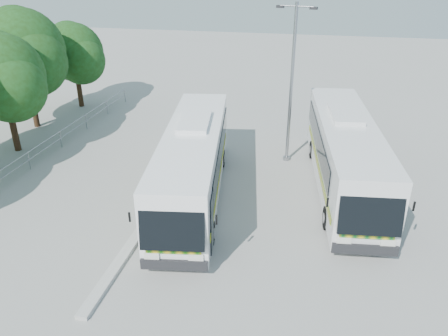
% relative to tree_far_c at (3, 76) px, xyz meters
% --- Properties ---
extents(ground, '(100.00, 100.00, 0.00)m').
position_rel_tree_far_c_xyz_m(ground, '(12.12, -5.10, -4.26)').
color(ground, gray).
rests_on(ground, ground).
extents(kerb_divider, '(0.40, 16.00, 0.15)m').
position_rel_tree_far_c_xyz_m(kerb_divider, '(9.82, -3.10, -4.18)').
color(kerb_divider, '#B2B2AD').
rests_on(kerb_divider, ground).
extents(railing, '(0.06, 22.00, 1.00)m').
position_rel_tree_far_c_xyz_m(railing, '(2.12, -1.10, -3.52)').
color(railing, gray).
rests_on(railing, ground).
extents(tree_far_c, '(4.97, 4.69, 6.49)m').
position_rel_tree_far_c_xyz_m(tree_far_c, '(0.00, 0.00, 0.00)').
color(tree_far_c, '#382314').
rests_on(tree_far_c, ground).
extents(tree_far_d, '(5.62, 5.30, 7.33)m').
position_rel_tree_far_c_xyz_m(tree_far_d, '(-1.19, 3.70, 0.56)').
color(tree_far_d, '#382314').
rests_on(tree_far_d, ground).
extents(tree_far_e, '(4.54, 4.28, 5.92)m').
position_rel_tree_far_c_xyz_m(tree_far_e, '(-0.51, 8.20, -0.37)').
color(tree_far_e, '#382314').
rests_on(tree_far_e, ground).
extents(coach_main, '(4.01, 11.66, 3.18)m').
position_rel_tree_far_c_xyz_m(coach_main, '(11.13, -3.03, -2.52)').
color(coach_main, white).
rests_on(coach_main, ground).
extents(coach_adjacent, '(3.62, 11.80, 3.22)m').
position_rel_tree_far_c_xyz_m(coach_adjacent, '(17.71, -0.70, -2.49)').
color(coach_adjacent, silver).
rests_on(coach_adjacent, ground).
extents(lamppost, '(1.94, 0.66, 8.03)m').
position_rel_tree_far_c_xyz_m(lamppost, '(14.93, 1.81, 0.17)').
color(lamppost, gray).
rests_on(lamppost, ground).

